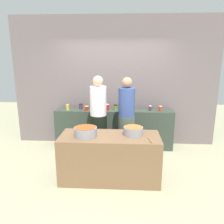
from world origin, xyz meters
TOP-DOWN VIEW (x-y plane):
  - ground at (0.00, 0.00)m, footprint 12.00×12.00m
  - storefront_wall at (0.00, 1.45)m, footprint 4.80×0.12m
  - display_shelf at (0.00, 1.10)m, footprint 2.70×0.36m
  - prep_table at (0.00, -0.30)m, footprint 1.70×0.70m
  - preserve_jar_0 at (-1.05, 1.04)m, footprint 0.07×0.07m
  - preserve_jar_1 at (-0.77, 1.15)m, footprint 0.09×0.09m
  - preserve_jar_2 at (-0.61, 1.03)m, footprint 0.09×0.09m
  - preserve_jar_3 at (-0.44, 1.05)m, footprint 0.08×0.08m
  - preserve_jar_4 at (-0.15, 1.08)m, footprint 0.08×0.08m
  - preserve_jar_5 at (0.04, 1.15)m, footprint 0.09×0.09m
  - preserve_jar_6 at (0.28, 1.16)m, footprint 0.07×0.07m
  - preserve_jar_7 at (0.42, 1.13)m, footprint 0.07×0.07m
  - preserve_jar_8 at (0.82, 1.12)m, footprint 0.07×0.07m
  - preserve_jar_9 at (1.05, 1.07)m, footprint 0.08×0.08m
  - cooking_pot_left at (-0.41, -0.35)m, footprint 0.39×0.39m
  - cooking_pot_center at (0.40, -0.24)m, footprint 0.33×0.33m
  - wooden_spoon at (0.66, -0.50)m, footprint 0.05×0.23m
  - cook_with_tongs at (-0.28, 0.49)m, footprint 0.34×0.34m
  - cook_in_cap at (0.28, 0.51)m, footprint 0.34×0.34m

SIDE VIEW (x-z plane):
  - ground at x=0.00m, z-range 0.00..0.00m
  - prep_table at x=0.00m, z-range 0.00..0.80m
  - display_shelf at x=0.00m, z-range 0.00..0.90m
  - cook_in_cap at x=0.28m, z-range -0.07..1.64m
  - cook_with_tongs at x=-0.28m, z-range -0.08..1.66m
  - wooden_spoon at x=0.66m, z-range 0.80..0.82m
  - cooking_pot_center at x=0.40m, z-range 0.80..0.95m
  - cooking_pot_left at x=-0.41m, z-range 0.80..0.96m
  - preserve_jar_6 at x=0.28m, z-range 0.90..1.00m
  - preserve_jar_2 at x=-0.61m, z-range 0.90..1.01m
  - preserve_jar_8 at x=0.82m, z-range 0.90..1.01m
  - preserve_jar_3 at x=-0.44m, z-range 0.90..1.01m
  - preserve_jar_5 at x=0.04m, z-range 0.90..1.02m
  - preserve_jar_9 at x=1.05m, z-range 0.90..1.02m
  - preserve_jar_1 at x=-0.77m, z-range 0.90..1.03m
  - preserve_jar_0 at x=-1.05m, z-range 0.90..1.04m
  - preserve_jar_4 at x=-0.15m, z-range 0.90..1.04m
  - preserve_jar_7 at x=0.42m, z-range 0.90..1.04m
  - storefront_wall at x=0.00m, z-range 0.00..3.00m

